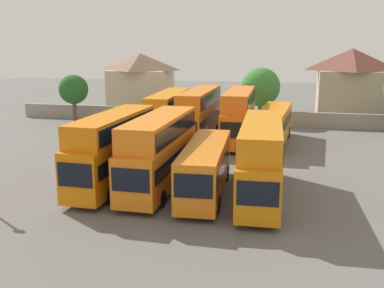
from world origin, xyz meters
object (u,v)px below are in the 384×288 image
bus_2 (159,149)px  bus_7 (239,114)px  bus_8 (274,124)px  bus_3 (205,166)px  tree_right_of_lot (73,90)px  bus_1 (113,146)px  bus_5 (168,113)px  house_terrace_centre (350,83)px  house_terrace_left (141,83)px  bus_6 (199,112)px  bus_4 (261,156)px  tree_left_of_lot (261,87)px

bus_2 → bus_7: 16.09m
bus_2 → bus_8: (6.94, 16.15, -0.81)m
bus_3 → tree_right_of_lot: 31.45m
bus_1 → bus_2: bus_1 is taller
bus_5 → bus_7: bus_7 is taller
bus_8 → house_terrace_centre: size_ratio=1.24×
bus_5 → bus_7: 7.37m
house_terrace_left → bus_8: bearing=-40.9°
bus_6 → bus_8: size_ratio=1.07×
bus_1 → tree_right_of_lot: size_ratio=1.81×
bus_4 → bus_5: bus_4 is taller
tree_left_of_lot → bus_3: bearing=-92.9°
bus_4 → bus_2: bearing=-94.9°
bus_1 → bus_4: size_ratio=0.94×
bus_5 → bus_4: bearing=30.8°
bus_4 → bus_8: 16.46m
bus_4 → house_terrace_left: (-19.31, 33.29, 1.48)m
bus_4 → house_terrace_left: 38.51m
bus_3 → bus_6: bearing=-170.6°
bus_5 → bus_3: bearing=21.0°
house_terrace_left → bus_5: bearing=-62.7°
bus_3 → tree_left_of_lot: tree_left_of_lot is taller
bus_4 → bus_7: (-3.32, 15.99, 0.17)m
bus_7 → house_terrace_left: (-15.98, 17.30, 1.31)m
bus_1 → bus_5: bearing=-176.4°
bus_4 → tree_right_of_lot: 33.78m
bus_2 → house_terrace_centre: (15.86, 33.33, 1.82)m
bus_1 → tree_right_of_lot: tree_right_of_lot is taller
bus_1 → tree_left_of_lot: tree_left_of_lot is taller
bus_5 → bus_6: bearing=86.6°
bus_8 → bus_2: bearing=-19.1°
bus_1 → bus_3: (6.55, -0.42, -0.91)m
bus_4 → bus_5: (-10.67, 16.54, -0.07)m
bus_1 → house_terrace_left: 34.32m
bus_2 → house_terrace_left: bearing=-158.4°
bus_2 → bus_3: (3.26, -0.45, -0.89)m
bus_5 → bus_8: (10.79, -0.10, -0.69)m
bus_6 → house_terrace_centre: house_terrace_centre is taller
house_terrace_centre → tree_left_of_lot: bearing=-155.9°
bus_6 → bus_2: bearing=2.3°
bus_3 → bus_8: (3.69, 16.60, 0.08)m
bus_1 → tree_right_of_lot: 27.09m
bus_1 → bus_2: bearing=92.3°
bus_7 → tree_right_of_lot: (-21.25, 7.14, 1.21)m
bus_6 → tree_right_of_lot: bearing=-111.0°
bus_5 → bus_8: bearing=87.4°
bus_8 → bus_5: bearing=-86.4°
bus_1 → house_terrace_centre: house_terrace_centre is taller
bus_7 → bus_3: bearing=-2.1°
bus_1 → bus_4: (10.12, -0.26, -0.07)m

